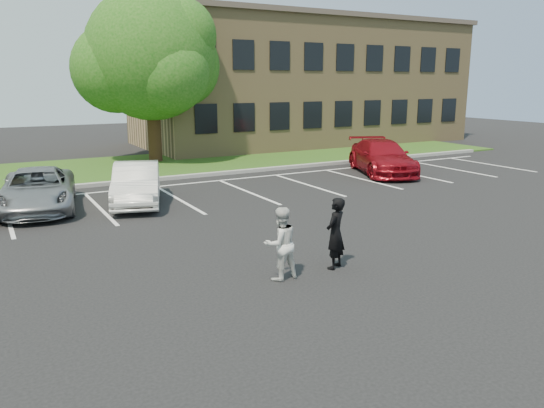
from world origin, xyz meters
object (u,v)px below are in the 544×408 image
object	(u,v)px
man_white_shirt	(281,244)
car_silver_minivan	(37,190)
office_building	(301,82)
man_black_suit	(335,233)
car_white_sedan	(137,184)
car_red_compact	(382,157)
tree	(152,58)

from	to	relation	value
man_white_shirt	car_silver_minivan	xyz separation A→B (m)	(-3.88, 9.39, -0.11)
office_building	man_white_shirt	xyz separation A→B (m)	(-14.73, -22.68, -3.36)
man_black_suit	car_white_sedan	distance (m)	8.98
man_black_suit	car_red_compact	bearing A→B (deg)	-164.81
office_building	man_white_shirt	world-z (taller)	office_building
car_silver_minivan	man_black_suit	bearing A→B (deg)	-51.12
office_building	car_white_sedan	xyz separation A→B (m)	(-15.49, -13.98, -3.44)
car_white_sedan	car_silver_minivan	bearing A→B (deg)	-174.88
car_white_sedan	car_red_compact	xyz separation A→B (m)	(11.63, 0.72, 0.05)
office_building	car_silver_minivan	world-z (taller)	office_building
tree	car_red_compact	distance (m)	12.64
car_red_compact	man_white_shirt	bearing A→B (deg)	-116.69
car_silver_minivan	car_red_compact	world-z (taller)	car_red_compact
office_building	car_silver_minivan	xyz separation A→B (m)	(-18.61, -13.29, -3.47)
tree	car_white_sedan	size ratio (longest dim) A/B	2.03
tree	office_building	bearing A→B (deg)	21.44
man_white_shirt	car_red_compact	world-z (taller)	man_white_shirt
man_white_shirt	car_silver_minivan	distance (m)	10.17
man_white_shirt	car_silver_minivan	world-z (taller)	man_white_shirt
man_white_shirt	car_white_sedan	size ratio (longest dim) A/B	0.37
office_building	man_black_suit	xyz separation A→B (m)	(-13.29, -22.69, -3.33)
tree	car_silver_minivan	world-z (taller)	tree
man_black_suit	car_silver_minivan	bearing A→B (deg)	-90.28
tree	car_white_sedan	world-z (taller)	tree
car_red_compact	man_black_suit	bearing A→B (deg)	-112.63
office_building	car_red_compact	bearing A→B (deg)	-106.23
car_silver_minivan	car_white_sedan	world-z (taller)	car_white_sedan
man_white_shirt	car_white_sedan	bearing A→B (deg)	-86.05
tree	man_white_shirt	world-z (taller)	tree
car_silver_minivan	car_white_sedan	bearing A→B (deg)	-3.12
man_black_suit	car_silver_minivan	world-z (taller)	man_black_suit
tree	man_white_shirt	size ratio (longest dim) A/B	5.48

